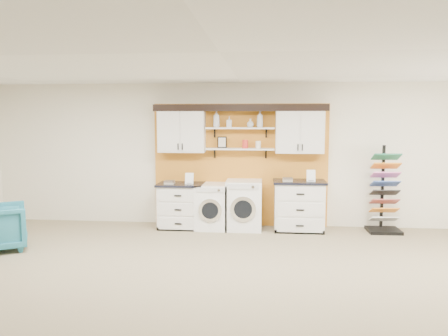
# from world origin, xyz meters

# --- Properties ---
(floor) EXTENTS (10.00, 10.00, 0.00)m
(floor) POSITION_xyz_m (0.00, 0.00, 0.00)
(floor) COLOR gray
(floor) RESTS_ON ground
(ceiling) EXTENTS (10.00, 10.00, 0.00)m
(ceiling) POSITION_xyz_m (0.00, 0.00, 2.80)
(ceiling) COLOR white
(ceiling) RESTS_ON wall_back
(wall_back) EXTENTS (10.00, 0.00, 10.00)m
(wall_back) POSITION_xyz_m (0.00, 4.00, 1.40)
(wall_back) COLOR silver
(wall_back) RESTS_ON floor
(accent_panel) EXTENTS (3.40, 0.07, 2.40)m
(accent_panel) POSITION_xyz_m (0.00, 3.96, 1.20)
(accent_panel) COLOR #C67921
(accent_panel) RESTS_ON wall_back
(upper_cabinet_left) EXTENTS (0.90, 0.35, 0.84)m
(upper_cabinet_left) POSITION_xyz_m (-1.13, 3.79, 1.88)
(upper_cabinet_left) COLOR white
(upper_cabinet_left) RESTS_ON wall_back
(upper_cabinet_right) EXTENTS (0.90, 0.35, 0.84)m
(upper_cabinet_right) POSITION_xyz_m (1.13, 3.79, 1.88)
(upper_cabinet_right) COLOR white
(upper_cabinet_right) RESTS_ON wall_back
(shelf_lower) EXTENTS (1.32, 0.28, 0.03)m
(shelf_lower) POSITION_xyz_m (0.00, 3.80, 1.53)
(shelf_lower) COLOR white
(shelf_lower) RESTS_ON wall_back
(shelf_upper) EXTENTS (1.32, 0.28, 0.03)m
(shelf_upper) POSITION_xyz_m (0.00, 3.80, 1.93)
(shelf_upper) COLOR white
(shelf_upper) RESTS_ON wall_back
(crown_molding) EXTENTS (3.30, 0.41, 0.13)m
(crown_molding) POSITION_xyz_m (0.00, 3.81, 2.33)
(crown_molding) COLOR black
(crown_molding) RESTS_ON wall_back
(picture_frame) EXTENTS (0.18, 0.02, 0.22)m
(picture_frame) POSITION_xyz_m (-0.35, 3.85, 1.66)
(picture_frame) COLOR black
(picture_frame) RESTS_ON shelf_lower
(canister_red) EXTENTS (0.11, 0.11, 0.16)m
(canister_red) POSITION_xyz_m (0.10, 3.80, 1.62)
(canister_red) COLOR red
(canister_red) RESTS_ON shelf_lower
(canister_cream) EXTENTS (0.10, 0.10, 0.14)m
(canister_cream) POSITION_xyz_m (0.35, 3.80, 1.61)
(canister_cream) COLOR silver
(canister_cream) RESTS_ON shelf_lower
(base_cabinet_left) EXTENTS (0.89, 0.66, 0.87)m
(base_cabinet_left) POSITION_xyz_m (-1.13, 3.64, 0.44)
(base_cabinet_left) COLOR white
(base_cabinet_left) RESTS_ON floor
(base_cabinet_right) EXTENTS (0.97, 0.66, 0.95)m
(base_cabinet_right) POSITION_xyz_m (1.13, 3.64, 0.48)
(base_cabinet_right) COLOR white
(base_cabinet_right) RESTS_ON floor
(washer) EXTENTS (0.62, 0.71, 0.87)m
(washer) POSITION_xyz_m (-0.52, 3.64, 0.43)
(washer) COLOR white
(washer) RESTS_ON floor
(dryer) EXTENTS (0.67, 0.71, 0.94)m
(dryer) POSITION_xyz_m (0.09, 3.64, 0.47)
(dryer) COLOR white
(dryer) RESTS_ON floor
(sample_rack) EXTENTS (0.60, 0.51, 1.62)m
(sample_rack) POSITION_xyz_m (2.71, 3.68, 0.52)
(sample_rack) COLOR black
(sample_rack) RESTS_ON floor
(armchair) EXTENTS (1.10, 1.09, 0.74)m
(armchair) POSITION_xyz_m (-3.78, 1.95, 0.37)
(armchair) COLOR #226F88
(armchair) RESTS_ON floor
(soap_bottle_a) EXTENTS (0.17, 0.17, 0.32)m
(soap_bottle_a) POSITION_xyz_m (-0.45, 3.80, 2.11)
(soap_bottle_a) COLOR silver
(soap_bottle_a) RESTS_ON shelf_upper
(soap_bottle_b) EXTENTS (0.09, 0.10, 0.21)m
(soap_bottle_b) POSITION_xyz_m (-0.21, 3.80, 2.05)
(soap_bottle_b) COLOR silver
(soap_bottle_b) RESTS_ON shelf_upper
(soap_bottle_c) EXTENTS (0.15, 0.15, 0.16)m
(soap_bottle_c) POSITION_xyz_m (0.20, 3.80, 2.03)
(soap_bottle_c) COLOR silver
(soap_bottle_c) RESTS_ON shelf_upper
(soap_bottle_d) EXTENTS (0.15, 0.15, 0.32)m
(soap_bottle_d) POSITION_xyz_m (0.38, 3.80, 2.10)
(soap_bottle_d) COLOR silver
(soap_bottle_d) RESTS_ON shelf_upper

